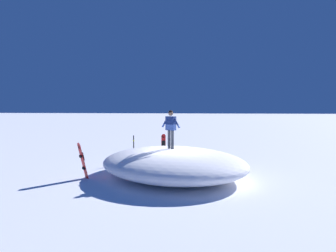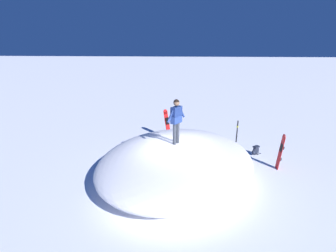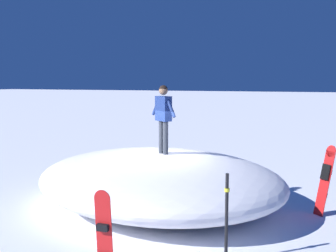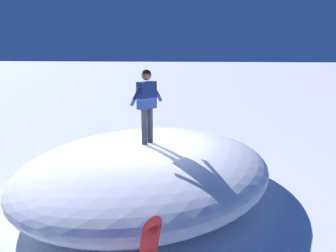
{
  "view_description": "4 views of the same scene",
  "coord_description": "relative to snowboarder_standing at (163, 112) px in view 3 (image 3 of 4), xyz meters",
  "views": [
    {
      "loc": [
        -12.15,
        -1.07,
        3.32
      ],
      "look_at": [
        0.28,
        0.28,
        2.41
      ],
      "focal_mm": 28.14,
      "sensor_mm": 36.0,
      "label": 1
    },
    {
      "loc": [
        0.59,
        -8.77,
        5.06
      ],
      "look_at": [
        -0.34,
        0.42,
        1.99
      ],
      "focal_mm": 25.7,
      "sensor_mm": 36.0,
      "label": 2
    },
    {
      "loc": [
        9.75,
        4.37,
        3.27
      ],
      "look_at": [
        0.45,
        0.43,
        2.16
      ],
      "focal_mm": 43.69,
      "sensor_mm": 36.0,
      "label": 3
    },
    {
      "loc": [
        -1.5,
        7.46,
        3.54
      ],
      "look_at": [
        -0.45,
        -0.28,
        1.72
      ],
      "focal_mm": 33.67,
      "sensor_mm": 36.0,
      "label": 4
    }
  ],
  "objects": [
    {
      "name": "snowboard_secondary_upright",
      "position": [
        -0.77,
        3.99,
        -1.57
      ],
      "size": [
        0.5,
        0.48,
        1.71
      ],
      "color": "red",
      "rests_on": "ground"
    },
    {
      "name": "trail_marker_pole",
      "position": [
        2.83,
        2.46,
        -1.59
      ],
      "size": [
        0.1,
        0.1,
        1.65
      ],
      "color": "black",
      "rests_on": "ground"
    },
    {
      "name": "snow_mound",
      "position": [
        0.03,
        -0.12,
        -1.77
      ],
      "size": [
        8.19,
        8.75,
        1.36
      ],
      "primitive_type": "ellipsoid",
      "rotation": [
        0.0,
        0.0,
        1.16
      ],
      "color": "white",
      "rests_on": "ground"
    },
    {
      "name": "snowboard_primary_upright",
      "position": [
        4.41,
        0.9,
        -1.63
      ],
      "size": [
        0.18,
        0.28,
        1.59
      ],
      "color": "red",
      "rests_on": "ground"
    },
    {
      "name": "snowboarder_standing",
      "position": [
        0.0,
        0.0,
        0.0
      ],
      "size": [
        0.65,
        0.94,
        1.8
      ],
      "color": "#333842",
      "rests_on": "snow_mound"
    },
    {
      "name": "ground",
      "position": [
        -0.01,
        -0.12,
        -2.46
      ],
      "size": [
        240.0,
        240.0,
        0.0
      ],
      "primitive_type": "plane",
      "color": "white"
    }
  ]
}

